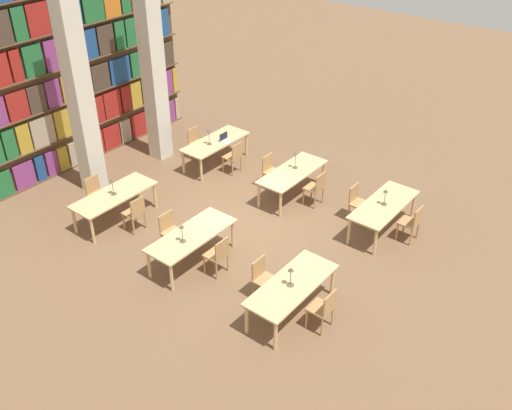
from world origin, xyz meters
name	(u,v)px	position (x,y,z in m)	size (l,w,h in m)	color
ground_plane	(248,224)	(0.00, 0.00, 0.00)	(40.00, 40.00, 0.00)	brown
bookshelf_bank	(80,64)	(-0.01, 5.68, 2.72)	(6.81, 0.35, 5.50)	brown
pillar_left	(77,79)	(-1.18, 4.17, 3.00)	(0.48, 0.48, 6.00)	beige
pillar_center	(151,54)	(1.18, 4.17, 3.00)	(0.48, 0.48, 6.00)	beige
reading_table_0	(292,287)	(-1.80, -2.55, 0.64)	(2.06, 0.82, 0.72)	tan
chair_0	(323,308)	(-1.78, -3.24, 0.49)	(0.42, 0.40, 0.90)	tan
chair_1	(263,278)	(-1.78, -1.85, 0.49)	(0.42, 0.40, 0.90)	tan
desk_lamp_0	(291,274)	(-1.86, -2.54, 1.00)	(0.14, 0.14, 0.41)	brown
reading_table_1	(384,207)	(1.77, -2.60, 0.64)	(2.06, 0.82, 0.72)	tan
chair_2	(412,222)	(1.81, -3.29, 0.49)	(0.42, 0.40, 0.90)	tan
chair_3	(358,202)	(1.81, -1.90, 0.49)	(0.42, 0.40, 0.90)	tan
desk_lamp_1	(385,194)	(1.75, -2.60, 0.99)	(0.14, 0.14, 0.40)	brown
reading_table_2	(192,237)	(-1.82, 0.04, 0.64)	(2.06, 0.82, 0.72)	tan
chair_4	(218,255)	(-1.78, -0.66, 0.49)	(0.42, 0.40, 0.90)	tan
chair_5	(171,230)	(-1.78, 0.73, 0.49)	(0.42, 0.40, 0.90)	tan
desk_lamp_2	(182,230)	(-2.12, 0.00, 1.00)	(0.14, 0.14, 0.42)	brown
reading_table_3	(292,174)	(1.71, -0.07, 0.64)	(2.06, 0.82, 0.72)	tan
chair_6	(316,187)	(1.74, -0.77, 0.49)	(0.42, 0.40, 0.90)	tan
chair_7	(271,170)	(1.74, 0.62, 0.49)	(0.42, 0.40, 0.90)	tan
desk_lamp_3	(295,157)	(1.89, -0.03, 1.03)	(0.14, 0.14, 0.45)	brown
reading_table_4	(114,197)	(-1.78, 2.59, 0.64)	(2.06, 0.82, 0.72)	tan
chair_8	(135,212)	(-1.78, 1.89, 0.49)	(0.42, 0.40, 0.90)	tan
chair_9	(97,193)	(-1.78, 3.28, 0.49)	(0.42, 0.40, 0.90)	tan
desk_lamp_4	(112,184)	(-1.79, 2.58, 1.00)	(0.14, 0.14, 0.41)	brown
reading_table_5	(215,144)	(1.77, 2.57, 0.64)	(2.06, 0.82, 0.72)	tan
chair_10	(234,156)	(1.73, 1.88, 0.49)	(0.42, 0.40, 0.90)	tan
chair_11	(196,142)	(1.73, 3.27, 0.49)	(0.42, 0.40, 0.90)	tan
desk_lamp_5	(209,134)	(1.52, 2.57, 1.03)	(0.14, 0.14, 0.45)	brown
laptop	(226,139)	(1.96, 2.36, 0.76)	(0.32, 0.22, 0.21)	silver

